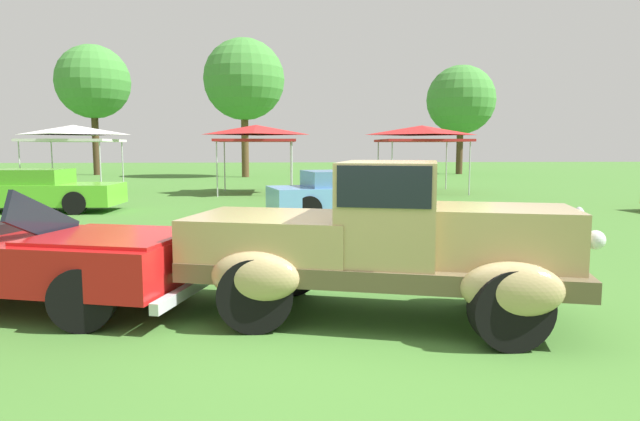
% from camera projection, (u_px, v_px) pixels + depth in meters
% --- Properties ---
extents(ground_plane, '(120.00, 120.00, 0.00)m').
position_uv_depth(ground_plane, '(365.00, 329.00, 5.62)').
color(ground_plane, '#42752D').
extents(feature_pickup_truck, '(4.35, 2.64, 1.70)m').
position_uv_depth(feature_pickup_truck, '(382.00, 239.00, 5.93)').
color(feature_pickup_truck, brown).
rests_on(feature_pickup_truck, ground_plane).
extents(neighbor_convertible, '(4.39, 2.71, 1.40)m').
position_uv_depth(neighbor_convertible, '(36.00, 256.00, 6.49)').
color(neighbor_convertible, red).
rests_on(neighbor_convertible, ground_plane).
extents(show_car_lime, '(4.63, 1.90, 1.22)m').
position_uv_depth(show_car_lime, '(36.00, 191.00, 15.77)').
color(show_car_lime, '#60C62D').
rests_on(show_car_lime, ground_plane).
extents(show_car_skyblue, '(4.19, 2.52, 1.22)m').
position_uv_depth(show_car_skyblue, '(343.00, 194.00, 14.76)').
color(show_car_skyblue, '#669EDB').
rests_on(show_car_skyblue, ground_plane).
extents(canopy_tent_left_field, '(3.25, 3.25, 2.71)m').
position_uv_depth(canopy_tent_left_field, '(73.00, 132.00, 21.84)').
color(canopy_tent_left_field, '#B7B7BC').
rests_on(canopy_tent_left_field, ground_plane).
extents(canopy_tent_center_field, '(3.09, 3.09, 2.71)m').
position_uv_depth(canopy_tent_center_field, '(256.00, 132.00, 21.71)').
color(canopy_tent_center_field, '#B7B7BC').
rests_on(canopy_tent_center_field, ground_plane).
extents(canopy_tent_right_field, '(3.34, 3.34, 2.71)m').
position_uv_depth(canopy_tent_right_field, '(422.00, 133.00, 22.27)').
color(canopy_tent_right_field, '#B7B7BC').
rests_on(canopy_tent_right_field, ground_plane).
extents(treeline_far_left, '(4.72, 4.72, 8.40)m').
position_uv_depth(treeline_far_left, '(93.00, 82.00, 35.68)').
color(treeline_far_left, '#47331E').
rests_on(treeline_far_left, ground_plane).
extents(treeline_mid_left, '(4.87, 4.87, 8.32)m').
position_uv_depth(treeline_mid_left, '(244.00, 80.00, 33.14)').
color(treeline_mid_left, brown).
rests_on(treeline_mid_left, ground_plane).
extents(treeline_center, '(4.58, 4.58, 7.28)m').
position_uv_depth(treeline_center, '(461.00, 100.00, 36.95)').
color(treeline_center, '#47331E').
rests_on(treeline_center, ground_plane).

